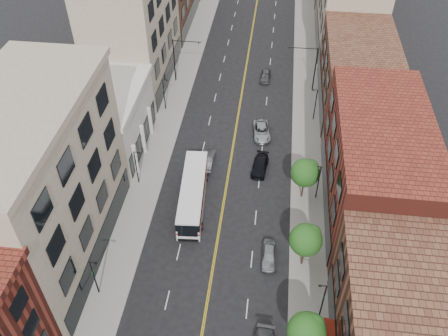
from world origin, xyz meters
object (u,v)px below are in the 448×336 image
at_px(car_lane_a, 260,166).
at_px(car_lane_c, 265,76).
at_px(city_bus, 193,193).
at_px(car_parked_far, 269,255).
at_px(car_lane_b, 262,131).
at_px(car_lane_behind, 208,160).

height_order(car_lane_a, car_lane_c, car_lane_c).
xyz_separation_m(car_lane_a, car_lane_c, (-0.53, 21.87, 0.01)).
bearing_deg(car_lane_a, city_bus, -131.32).
relative_size(car_parked_far, car_lane_c, 1.01).
height_order(car_lane_b, car_lane_c, car_lane_b).
bearing_deg(car_lane_c, car_lane_b, -85.32).
bearing_deg(car_lane_c, city_bus, -100.09).
xyz_separation_m(city_bus, car_parked_far, (9.40, -7.18, -1.13)).
bearing_deg(city_bus, car_lane_behind, 80.22).
relative_size(city_bus, car_lane_a, 2.70).
xyz_separation_m(city_bus, car_lane_behind, (0.71, 7.24, -1.08)).
distance_m(car_parked_far, car_lane_c, 36.08).
bearing_deg(car_parked_far, car_lane_a, 96.72).
xyz_separation_m(car_lane_b, car_lane_c, (-0.28, 14.65, -0.03)).
xyz_separation_m(city_bus, car_lane_c, (7.01, 28.82, -1.14)).
relative_size(car_parked_far, car_lane_b, 0.79).
bearing_deg(car_parked_far, car_lane_c, 93.04).
height_order(car_parked_far, car_lane_behind, car_lane_behind).
xyz_separation_m(car_parked_far, car_lane_b, (-2.10, 21.35, 0.02)).
bearing_deg(city_bus, car_lane_a, 38.49).
distance_m(car_lane_b, car_lane_c, 14.65).
bearing_deg(car_lane_behind, car_parked_far, 121.96).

